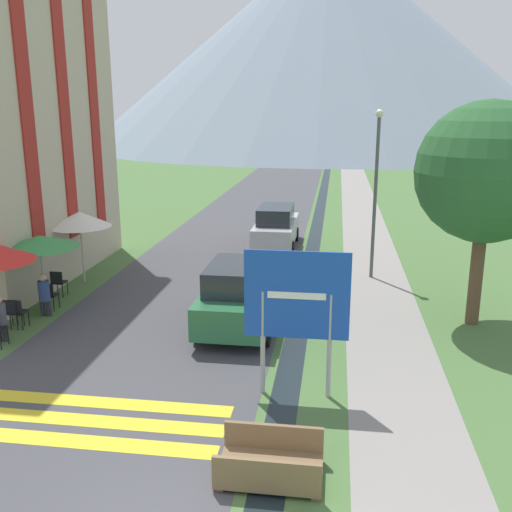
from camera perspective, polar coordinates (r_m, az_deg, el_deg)
name	(u,v)px	position (r m, az deg, el deg)	size (l,w,h in m)	color
ground_plane	(290,235)	(27.17, 3.41, 2.15)	(160.00, 160.00, 0.00)	#476B38
road	(264,201)	(37.20, 0.83, 5.57)	(6.40, 60.00, 0.01)	#424247
footpath	(359,203)	(36.94, 10.30, 5.27)	(2.20, 60.00, 0.01)	gray
drainage_channel	(321,202)	(36.92, 6.56, 5.41)	(0.60, 60.00, 0.00)	black
crosswalk_marking	(87,420)	(11.91, -16.52, -15.49)	(5.44, 1.84, 0.01)	yellow
mountain_distant	(328,43)	(94.15, 7.18, 20.37)	(74.58, 74.58, 30.90)	gray
road_sign	(297,304)	(11.58, 4.08, -4.86)	(2.14, 0.11, 3.12)	#9E9EA3
footbridge	(270,465)	(9.88, 1.42, -20.13)	(1.70, 1.10, 0.65)	brown
parked_car_near	(240,295)	(15.59, -1.64, -3.89)	(1.96, 4.11, 1.82)	#28663D
parked_car_far	(276,227)	(24.46, 2.02, 2.95)	(1.74, 4.43, 1.82)	#B2B2B7
cafe_chair_middle	(49,294)	(18.00, -20.00, -3.57)	(0.40, 0.40, 0.85)	black
cafe_chair_near_left	(12,311)	(16.88, -23.23, -5.07)	(0.40, 0.40, 0.85)	black
cafe_chair_far_right	(58,281)	(19.20, -19.19, -2.38)	(0.40, 0.40, 0.85)	black
cafe_chair_near_right	(17,311)	(16.84, -22.78, -5.08)	(0.40, 0.40, 0.85)	black
cafe_umbrella_middle_green	(39,242)	(17.81, -20.85, 1.36)	(2.28, 2.28, 2.25)	#B7B2A8
cafe_umbrella_rear_white	(80,219)	(20.15, -17.21, 3.54)	(2.10, 2.10, 2.47)	#B7B2A8
person_seated_near	(0,316)	(16.08, -24.24, -5.49)	(0.32, 0.32, 1.24)	#282833
person_seated_far	(44,293)	(17.53, -20.42, -3.46)	(0.32, 0.32, 1.26)	#282833
streetlamp	(376,182)	(20.06, 11.90, 7.27)	(0.28, 0.28, 5.81)	#515156
tree_by_path	(487,173)	(16.26, 22.06, 7.72)	(3.74, 3.74, 6.09)	brown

